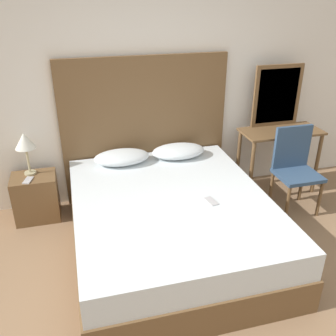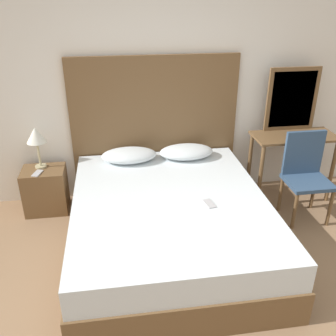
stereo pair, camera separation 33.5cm
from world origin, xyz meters
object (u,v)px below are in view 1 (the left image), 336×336
(nightstand, at_px, (36,197))
(table_lamp, at_px, (25,142))
(vanity_desk, at_px, (280,143))
(phone_on_bed, at_px, (211,201))
(phone_on_nightstand, at_px, (28,180))
(chair, at_px, (295,164))
(bed, at_px, (171,224))

(nightstand, xyz_separation_m, table_lamp, (-0.02, 0.07, 0.60))
(nightstand, bearing_deg, vanity_desk, -2.14)
(table_lamp, bearing_deg, vanity_desk, -3.57)
(phone_on_bed, height_order, phone_on_nightstand, phone_on_bed)
(nightstand, xyz_separation_m, chair, (2.75, -0.49, 0.28))
(table_lamp, height_order, chair, table_lamp)
(vanity_desk, bearing_deg, phone_on_nightstand, 179.68)
(phone_on_nightstand, bearing_deg, chair, -8.26)
(vanity_desk, bearing_deg, phone_on_bed, -142.36)
(phone_on_nightstand, bearing_deg, table_lamp, 85.02)
(phone_on_bed, distance_m, nightstand, 1.91)
(bed, bearing_deg, vanity_desk, 26.80)
(nightstand, height_order, chair, chair)
(bed, xyz_separation_m, phone_on_nightstand, (-1.29, 0.79, 0.23))
(phone_on_bed, xyz_separation_m, table_lamp, (-1.60, 1.10, 0.30))
(nightstand, relative_size, vanity_desk, 0.54)
(phone_on_bed, height_order, vanity_desk, vanity_desk)
(phone_on_bed, relative_size, phone_on_nightstand, 0.98)
(table_lamp, xyz_separation_m, vanity_desk, (2.80, -0.17, -0.23))
(nightstand, bearing_deg, table_lamp, 109.02)
(bed, xyz_separation_m, table_lamp, (-1.27, 0.95, 0.58))
(chair, bearing_deg, table_lamp, 168.52)
(table_lamp, distance_m, chair, 2.85)
(bed, relative_size, phone_on_nightstand, 13.05)
(phone_on_bed, bearing_deg, table_lamp, 145.35)
(nightstand, bearing_deg, phone_on_bed, -33.30)
(bed, bearing_deg, chair, 14.35)
(phone_on_bed, distance_m, chair, 1.30)
(bed, distance_m, nightstand, 1.53)
(nightstand, relative_size, phone_on_nightstand, 3.06)
(nightstand, bearing_deg, bed, -35.16)
(chair, bearing_deg, phone_on_bed, -155.34)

